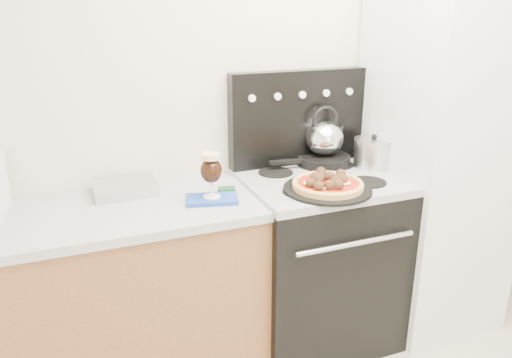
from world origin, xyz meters
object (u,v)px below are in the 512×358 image
fridge (437,158)px  skillet (323,160)px  base_cabinet (102,305)px  stove_body (317,263)px  beer_glass (211,175)px  oven_mitt (212,199)px  pizza (328,183)px  stock_pot (373,154)px  tea_kettle (325,135)px  pizza_pan (327,189)px

fridge → skillet: fridge is taller
base_cabinet → skillet: 1.34m
stove_body → beer_glass: beer_glass is taller
fridge → oven_mitt: bearing=-178.5°
fridge → base_cabinet: bearing=178.4°
base_cabinet → pizza: (1.05, -0.20, 0.53)m
stock_pot → skillet: bearing=149.7°
pizza → skillet: (0.17, 0.36, -0.01)m
base_cabinet → pizza: size_ratio=4.39×
beer_glass → tea_kettle: (0.70, 0.25, 0.06)m
stove_body → pizza_pan: size_ratio=2.13×
oven_mitt → pizza: pizza is taller
beer_glass → oven_mitt: bearing=0.0°
tea_kettle → stock_pot: bearing=-26.8°
tea_kettle → stock_pot: size_ratio=1.14×
stock_pot → beer_glass: bearing=-172.9°
oven_mitt → pizza: size_ratio=0.70×
pizza_pan → stock_pot: size_ratio=2.10×
base_cabinet → tea_kettle: size_ratio=6.44×
pizza → tea_kettle: (0.17, 0.36, 0.13)m
skillet → tea_kettle: bearing=0.0°
skillet → tea_kettle: 0.14m
pizza_pan → pizza: size_ratio=1.25×
fridge → pizza: 0.77m
base_cabinet → beer_glass: beer_glass is taller
stove_body → tea_kettle: tea_kettle is taller
stove_body → skillet: bearing=57.8°
tea_kettle → oven_mitt: bearing=-157.2°
fridge → oven_mitt: fridge is taller
stock_pot → pizza: bearing=-150.2°
stove_body → pizza: (-0.06, -0.17, 0.52)m
tea_kettle → stove_body: bearing=-118.7°
oven_mitt → fridge: bearing=1.5°
stock_pot → oven_mitt: bearing=-172.9°
pizza → stock_pot: size_ratio=1.68×
tea_kettle → beer_glass: bearing=-157.2°
beer_glass → stock_pot: 0.93m
fridge → stock_pot: (-0.36, 0.08, 0.04)m
oven_mitt → pizza: bearing=-12.1°
fridge → tea_kettle: (-0.58, 0.21, 0.13)m
pizza_pan → fridge: bearing=10.9°
tea_kettle → base_cabinet: bearing=-168.9°
oven_mitt → beer_glass: beer_glass is taller
fridge → skillet: (-0.58, 0.21, -0.00)m
skillet → stock_pot: bearing=-30.3°
base_cabinet → tea_kettle: (1.22, 0.16, 0.65)m
fridge → stock_pot: bearing=167.2°
pizza → tea_kettle: 0.42m
pizza_pan → pizza: (0.00, 0.00, 0.03)m
base_cabinet → skillet: size_ratio=5.09×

